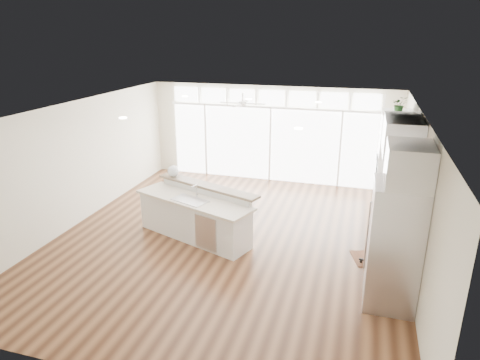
% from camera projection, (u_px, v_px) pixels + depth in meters
% --- Properties ---
extents(floor, '(7.00, 8.00, 0.02)m').
position_uv_depth(floor, '(229.00, 239.00, 8.93)').
color(floor, '#402313').
rests_on(floor, ground).
extents(ceiling, '(7.00, 8.00, 0.02)m').
position_uv_depth(ceiling, '(227.00, 110.00, 8.04)').
color(ceiling, white).
rests_on(ceiling, wall_back).
extents(wall_back, '(7.00, 0.04, 2.70)m').
position_uv_depth(wall_back, '(271.00, 134.00, 12.11)').
color(wall_back, beige).
rests_on(wall_back, floor).
extents(wall_front, '(7.00, 0.04, 2.70)m').
position_uv_depth(wall_front, '(120.00, 287.00, 4.86)').
color(wall_front, beige).
rests_on(wall_front, floor).
extents(wall_left, '(0.04, 8.00, 2.70)m').
position_uv_depth(wall_left, '(77.00, 163.00, 9.41)').
color(wall_left, beige).
rests_on(wall_left, floor).
extents(wall_right, '(0.04, 8.00, 2.70)m').
position_uv_depth(wall_right, '(416.00, 196.00, 7.55)').
color(wall_right, beige).
rests_on(wall_right, floor).
extents(glass_wall, '(5.80, 0.06, 2.08)m').
position_uv_depth(glass_wall, '(270.00, 145.00, 12.15)').
color(glass_wall, white).
rests_on(glass_wall, wall_back).
extents(transom_row, '(5.90, 0.06, 0.40)m').
position_uv_depth(transom_row, '(272.00, 98.00, 11.72)').
color(transom_row, white).
rests_on(transom_row, wall_back).
extents(desk_window, '(0.04, 0.85, 0.85)m').
position_uv_depth(desk_window, '(414.00, 180.00, 7.77)').
color(desk_window, white).
rests_on(desk_window, wall_right).
extents(ceiling_fan, '(1.16, 1.16, 0.32)m').
position_uv_depth(ceiling_fan, '(243.00, 99.00, 10.78)').
color(ceiling_fan, white).
rests_on(ceiling_fan, ceiling).
extents(recessed_lights, '(3.40, 3.00, 0.02)m').
position_uv_depth(recessed_lights, '(230.00, 109.00, 8.23)').
color(recessed_lights, white).
rests_on(recessed_lights, ceiling).
extents(oven_cabinet, '(0.64, 1.20, 2.50)m').
position_uv_depth(oven_cabinet, '(392.00, 170.00, 9.31)').
color(oven_cabinet, white).
rests_on(oven_cabinet, floor).
extents(desk_nook, '(0.72, 1.30, 0.76)m').
position_uv_depth(desk_nook, '(387.00, 235.00, 8.24)').
color(desk_nook, white).
rests_on(desk_nook, floor).
extents(upper_cabinets, '(0.64, 1.30, 0.64)m').
position_uv_depth(upper_cabinets, '(402.00, 136.00, 7.59)').
color(upper_cabinets, white).
rests_on(upper_cabinets, wall_right).
extents(refrigerator, '(0.76, 0.90, 2.00)m').
position_uv_depth(refrigerator, '(394.00, 245.00, 6.55)').
color(refrigerator, '#BCBCC1').
rests_on(refrigerator, floor).
extents(fridge_cabinet, '(0.64, 0.90, 0.60)m').
position_uv_depth(fridge_cabinet, '(409.00, 164.00, 6.11)').
color(fridge_cabinet, white).
rests_on(fridge_cabinet, wall_right).
extents(framed_photos, '(0.06, 0.22, 0.80)m').
position_uv_depth(framed_photos, '(410.00, 177.00, 8.38)').
color(framed_photos, black).
rests_on(framed_photos, wall_right).
extents(kitchen_island, '(2.83, 1.85, 1.05)m').
position_uv_depth(kitchen_island, '(194.00, 214.00, 8.83)').
color(kitchen_island, white).
rests_on(kitchen_island, floor).
extents(rug, '(1.00, 0.84, 0.01)m').
position_uv_depth(rug, '(376.00, 258.00, 8.15)').
color(rug, '#3C1E13').
rests_on(rug, floor).
extents(office_chair, '(0.52, 0.49, 0.91)m').
position_uv_depth(office_chair, '(380.00, 244.00, 7.74)').
color(office_chair, black).
rests_on(office_chair, floor).
extents(fishbowl, '(0.31, 0.31, 0.25)m').
position_uv_depth(fishbowl, '(173.00, 171.00, 9.46)').
color(fishbowl, silver).
rests_on(fishbowl, kitchen_island).
extents(monitor, '(0.07, 0.43, 0.36)m').
position_uv_depth(monitor, '(386.00, 208.00, 8.08)').
color(monitor, black).
rests_on(monitor, desk_nook).
extents(keyboard, '(0.13, 0.30, 0.01)m').
position_uv_depth(keyboard, '(376.00, 215.00, 8.18)').
color(keyboard, white).
rests_on(keyboard, desk_nook).
extents(potted_plant, '(0.35, 0.38, 0.26)m').
position_uv_depth(potted_plant, '(399.00, 106.00, 8.85)').
color(potted_plant, '#285A26').
rests_on(potted_plant, oven_cabinet).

